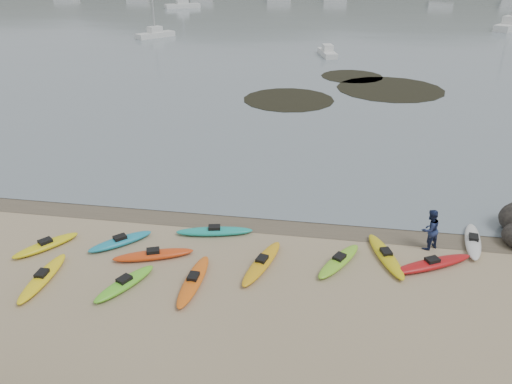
# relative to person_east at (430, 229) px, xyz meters

# --- Properties ---
(ground) EXTENTS (600.00, 600.00, 0.00)m
(ground) POSITION_rel_person_east_xyz_m (-8.13, 1.46, -0.96)
(ground) COLOR tan
(ground) RESTS_ON ground
(wet_sand) EXTENTS (60.00, 60.00, 0.00)m
(wet_sand) POSITION_rel_person_east_xyz_m (-8.13, 1.16, -0.96)
(wet_sand) COLOR brown
(wet_sand) RESTS_ON ground
(kayaks) EXTENTS (20.98, 9.34, 0.34)m
(kayaks) POSITION_rel_person_east_xyz_m (-8.23, -2.43, -0.79)
(kayaks) COLOR #65D42A
(kayaks) RESTS_ON ground
(person_east) EXTENTS (1.19, 1.15, 1.93)m
(person_east) POSITION_rel_person_east_xyz_m (0.00, 0.00, 0.00)
(person_east) COLOR navy
(person_east) RESTS_ON ground
(kelp_mats) EXTENTS (18.77, 17.89, 0.04)m
(kelp_mats) POSITION_rel_person_east_xyz_m (-3.07, 28.93, -0.94)
(kelp_mats) COLOR black
(kelp_mats) RESTS_ON water
(moored_boats) EXTENTS (90.01, 80.87, 1.23)m
(moored_boats) POSITION_rel_person_east_xyz_m (-0.11, 87.85, -0.41)
(moored_boats) COLOR silver
(moored_boats) RESTS_ON ground
(far_hills) EXTENTS (550.00, 135.00, 80.00)m
(far_hills) POSITION_rel_person_east_xyz_m (31.25, 195.42, -16.89)
(far_hills) COLOR #384235
(far_hills) RESTS_ON ground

